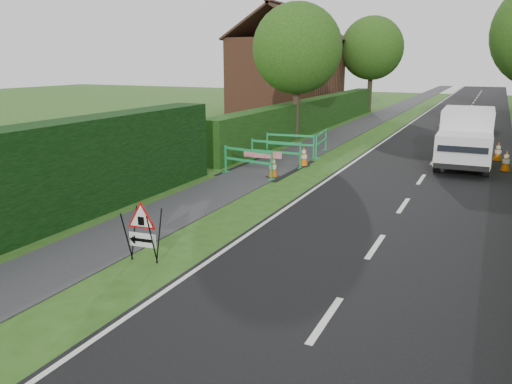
% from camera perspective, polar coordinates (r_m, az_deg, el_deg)
% --- Properties ---
extents(ground, '(120.00, 120.00, 0.00)m').
position_cam_1_polar(ground, '(8.35, -11.36, -13.62)').
color(ground, '#2A4F16').
rests_on(ground, ground).
extents(road_surface, '(6.00, 90.00, 0.02)m').
position_cam_1_polar(road_surface, '(41.03, 22.83, 8.18)').
color(road_surface, black).
rests_on(road_surface, ground).
extents(footpath, '(2.00, 90.00, 0.02)m').
position_cam_1_polar(footpath, '(41.67, 15.21, 8.90)').
color(footpath, '#2D2D30').
rests_on(footpath, ground).
extents(hedge_west_far, '(1.00, 24.00, 1.80)m').
position_cam_1_polar(hedge_west_far, '(29.65, 6.61, 7.09)').
color(hedge_west_far, '#14380F').
rests_on(hedge_west_far, ground).
extents(house_west, '(7.50, 7.40, 7.88)m').
position_cam_1_polar(house_west, '(38.65, 3.55, 13.25)').
color(house_west, brown).
rests_on(house_west, ground).
extents(tree_nw, '(4.40, 4.40, 6.70)m').
position_cam_1_polar(tree_nw, '(25.49, 4.73, 16.00)').
color(tree_nw, '#2D2116').
rests_on(tree_nw, ground).
extents(tree_fw, '(4.80, 4.80, 7.24)m').
position_cam_1_polar(tree_fw, '(40.84, 13.12, 15.70)').
color(tree_fw, '#2D2116').
rests_on(tree_fw, ground).
extents(triangle_sign, '(0.80, 0.80, 1.06)m').
position_cam_1_polar(triangle_sign, '(10.13, -13.08, -3.95)').
color(triangle_sign, black).
rests_on(triangle_sign, ground).
extents(works_van, '(1.96, 4.73, 2.13)m').
position_cam_1_polar(works_van, '(20.57, 22.85, 5.83)').
color(works_van, silver).
rests_on(works_van, ground).
extents(traffic_cone_1, '(0.38, 0.38, 0.79)m').
position_cam_1_polar(traffic_cone_1, '(20.28, 26.67, 3.18)').
color(traffic_cone_1, black).
rests_on(traffic_cone_1, ground).
extents(traffic_cone_2, '(0.38, 0.38, 0.79)m').
position_cam_1_polar(traffic_cone_2, '(22.29, 25.92, 4.18)').
color(traffic_cone_2, black).
rests_on(traffic_cone_2, ground).
extents(traffic_cone_3, '(0.38, 0.38, 0.79)m').
position_cam_1_polar(traffic_cone_3, '(17.25, 1.93, 2.96)').
color(traffic_cone_3, black).
rests_on(traffic_cone_3, ground).
extents(traffic_cone_4, '(0.38, 0.38, 0.79)m').
position_cam_1_polar(traffic_cone_4, '(19.18, 5.48, 4.11)').
color(traffic_cone_4, black).
rests_on(traffic_cone_4, ground).
extents(ped_barrier_0, '(2.09, 0.72, 1.00)m').
position_cam_1_polar(ped_barrier_0, '(17.34, -0.94, 3.83)').
color(ped_barrier_0, '#1C9B50').
rests_on(ped_barrier_0, ground).
extents(ped_barrier_1, '(2.06, 0.35, 1.00)m').
position_cam_1_polar(ped_barrier_1, '(19.07, 2.28, 4.83)').
color(ped_barrier_1, '#1C9B50').
rests_on(ped_barrier_1, ground).
extents(ped_barrier_2, '(2.09, 0.63, 1.00)m').
position_cam_1_polar(ped_barrier_2, '(20.91, 3.93, 5.69)').
color(ped_barrier_2, '#1C9B50').
rests_on(ped_barrier_2, ground).
extents(ped_barrier_3, '(0.58, 2.09, 1.00)m').
position_cam_1_polar(ped_barrier_3, '(21.66, 7.48, 5.92)').
color(ped_barrier_3, '#1C9B50').
rests_on(ped_barrier_3, ground).
extents(redwhite_plank, '(1.48, 0.30, 0.25)m').
position_cam_1_polar(redwhite_plank, '(19.16, 0.77, 2.97)').
color(redwhite_plank, red).
rests_on(redwhite_plank, ground).
extents(hatchback_car, '(2.92, 4.05, 1.28)m').
position_cam_1_polar(hatchback_car, '(31.70, 22.81, 7.71)').
color(hatchback_car, silver).
rests_on(hatchback_car, ground).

